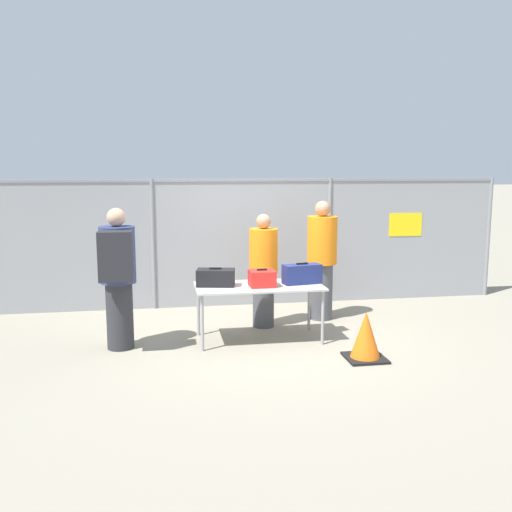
{
  "coord_description": "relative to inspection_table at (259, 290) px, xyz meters",
  "views": [
    {
      "loc": [
        -1.38,
        -7.35,
        2.31
      ],
      "look_at": [
        -0.03,
        0.56,
        1.05
      ],
      "focal_mm": 40.0,
      "sensor_mm": 36.0,
      "label": 1
    }
  ],
  "objects": [
    {
      "name": "inspection_table",
      "position": [
        0.0,
        0.0,
        0.0
      ],
      "size": [
        1.69,
        0.81,
        0.75
      ],
      "color": "#B2B2AD",
      "rests_on": "ground_plane"
    },
    {
      "name": "security_worker_near",
      "position": [
        0.18,
        0.64,
        0.16
      ],
      "size": [
        0.41,
        0.41,
        1.65
      ],
      "rotation": [
        0.0,
        0.0,
        2.84
      ],
      "color": "#4C4C51",
      "rests_on": "ground_plane"
    },
    {
      "name": "fence_section",
      "position": [
        0.11,
        1.99,
        0.42
      ],
      "size": [
        8.95,
        0.07,
        2.12
      ],
      "color": "gray",
      "rests_on": "ground_plane"
    },
    {
      "name": "suitcase_red",
      "position": [
        0.03,
        -0.06,
        0.16
      ],
      "size": [
        0.33,
        0.33,
        0.24
      ],
      "color": "red",
      "rests_on": "inspection_table"
    },
    {
      "name": "suitcase_navy",
      "position": [
        0.59,
        0.02,
        0.19
      ],
      "size": [
        0.54,
        0.29,
        0.29
      ],
      "color": "navy",
      "rests_on": "inspection_table"
    },
    {
      "name": "traveler_hooded",
      "position": [
        -1.81,
        -0.11,
        0.3
      ],
      "size": [
        0.45,
        0.69,
        1.8
      ],
      "rotation": [
        0.0,
        0.0,
        -0.05
      ],
      "color": "#2D2D33",
      "rests_on": "ground_plane"
    },
    {
      "name": "ground_plane",
      "position": [
        0.09,
        0.04,
        -0.69
      ],
      "size": [
        120.0,
        120.0,
        0.0
      ],
      "primitive_type": "plane",
      "color": "gray"
    },
    {
      "name": "security_worker_far",
      "position": [
        1.13,
        0.91,
        0.24
      ],
      "size": [
        0.45,
        0.45,
        1.81
      ],
      "rotation": [
        0.0,
        0.0,
        2.75
      ],
      "color": "#4C4C51",
      "rests_on": "ground_plane"
    },
    {
      "name": "utility_trailer",
      "position": [
        2.36,
        3.77,
        -0.25
      ],
      "size": [
        3.51,
        2.15,
        0.77
      ],
      "color": "silver",
      "rests_on": "ground_plane"
    },
    {
      "name": "traffic_cone",
      "position": [
        1.14,
        -0.99,
        -0.42
      ],
      "size": [
        0.47,
        0.47,
        0.59
      ],
      "color": "black",
      "rests_on": "ground_plane"
    },
    {
      "name": "suitcase_black",
      "position": [
        -0.57,
        0.07,
        0.17
      ],
      "size": [
        0.54,
        0.36,
        0.25
      ],
      "color": "black",
      "rests_on": "inspection_table"
    }
  ]
}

